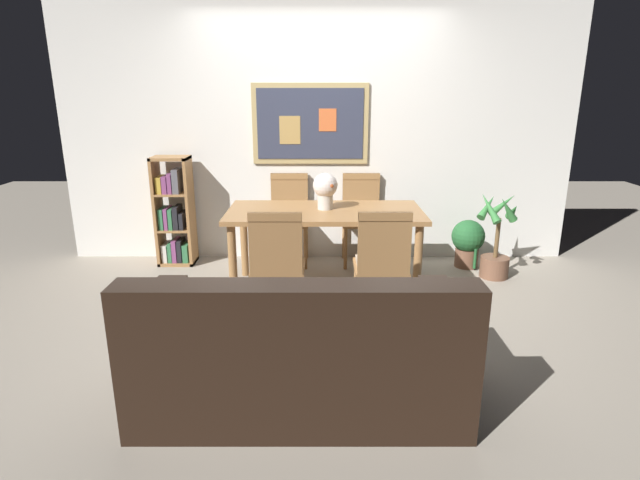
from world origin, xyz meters
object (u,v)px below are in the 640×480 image
at_px(dining_chair_far_right, 364,211).
at_px(leather_couch, 303,356).
at_px(potted_ivy, 470,241).
at_px(dining_chair_far_left, 292,211).
at_px(potted_palm, 499,245).
at_px(bookshelf, 177,215).
at_px(dining_chair_near_right, 384,258).
at_px(flower_vase, 328,188).
at_px(dining_chair_near_left, 279,258).
at_px(dining_table, 327,220).

xyz_separation_m(dining_chair_far_right, leather_couch, (-0.53, -2.55, -0.22)).
bearing_deg(potted_ivy, dining_chair_far_left, 174.36).
bearing_deg(potted_palm, bookshelf, 172.53).
bearing_deg(dining_chair_near_right, leather_couch, -118.54).
xyz_separation_m(dining_chair_far_right, flower_vase, (-0.38, -0.71, 0.37)).
bearing_deg(dining_chair_far_right, dining_chair_near_left, -116.00).
distance_m(dining_chair_near_left, dining_chair_near_right, 0.78).
bearing_deg(leather_couch, potted_ivy, 56.04).
bearing_deg(potted_palm, leather_couch, -130.59).
distance_m(dining_table, potted_palm, 1.68).
relative_size(potted_ivy, flower_vase, 1.63).
xyz_separation_m(dining_chair_near_left, potted_palm, (1.99, 1.04, -0.22)).
xyz_separation_m(dining_chair_near_left, flower_vase, (0.36, 0.81, 0.37)).
relative_size(dining_table, leather_couch, 0.94).
relative_size(dining_chair_near_left, potted_palm, 1.09).
xyz_separation_m(bookshelf, potted_palm, (3.15, -0.41, -0.19)).
height_order(dining_table, dining_chair_near_left, dining_chair_near_left).
distance_m(leather_couch, flower_vase, 1.94).
relative_size(dining_chair_far_right, potted_palm, 1.09).
height_order(dining_table, dining_chair_near_right, dining_chair_near_right).
distance_m(potted_ivy, potted_palm, 0.35).
bearing_deg(bookshelf, dining_chair_far_right, 1.84).
xyz_separation_m(dining_chair_near_left, bookshelf, (-1.16, 1.46, -0.03)).
distance_m(bookshelf, potted_palm, 3.18).
xyz_separation_m(dining_chair_near_left, dining_chair_far_right, (0.74, 1.52, 0.00)).
distance_m(potted_palm, flower_vase, 1.74).
bearing_deg(leather_couch, bookshelf, 118.90).
bearing_deg(dining_chair_far_left, potted_ivy, -5.64).
relative_size(dining_chair_far_right, leather_couch, 0.51).
relative_size(dining_chair_near_left, dining_chair_near_right, 1.00).
bearing_deg(dining_chair_far_left, potted_palm, -13.45).
distance_m(dining_chair_near_right, leather_couch, 1.21).
xyz_separation_m(dining_chair_far_right, potted_ivy, (1.06, -0.18, -0.27)).
distance_m(dining_table, leather_couch, 1.83).
height_order(dining_chair_near_left, flower_vase, flower_vase).
relative_size(dining_table, potted_palm, 2.04).
distance_m(bookshelf, potted_ivy, 2.98).
height_order(dining_chair_near_left, potted_palm, dining_chair_near_left).
height_order(bookshelf, potted_ivy, bookshelf).
distance_m(dining_table, dining_chair_near_left, 0.85).
bearing_deg(dining_chair_far_left, flower_vase, -62.95).
distance_m(dining_chair_near_right, potted_palm, 1.60).
xyz_separation_m(dining_chair_near_right, potted_palm, (1.21, 1.03, -0.22)).
xyz_separation_m(dining_chair_far_left, bookshelf, (-1.17, -0.06, -0.03)).
relative_size(dining_chair_far_left, potted_ivy, 1.76).
height_order(dining_chair_near_right, potted_palm, dining_chair_near_right).
height_order(dining_table, potted_palm, potted_palm).
relative_size(dining_chair_near_left, leather_couch, 0.51).
distance_m(dining_chair_near_right, potted_ivy, 1.70).
height_order(dining_chair_far_right, bookshelf, bookshelf).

